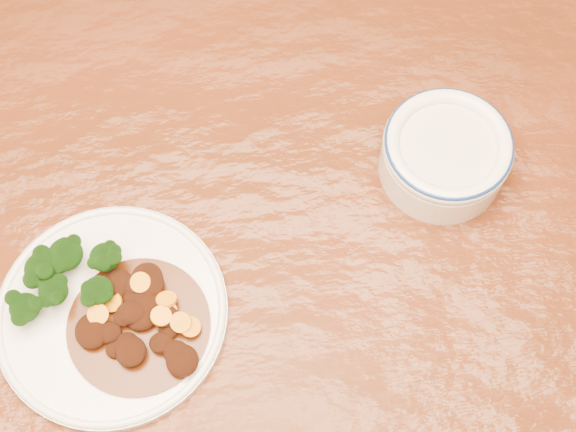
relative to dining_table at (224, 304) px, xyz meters
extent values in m
plane|color=#492112|center=(0.00, 0.00, -0.67)|extent=(4.00, 4.00, 0.00)
cube|color=#5A230F|center=(0.00, 0.00, 0.06)|extent=(1.54, 0.97, 0.04)
cylinder|color=white|center=(-0.11, -0.02, 0.08)|extent=(0.23, 0.23, 0.01)
torus|color=white|center=(-0.11, -0.02, 0.09)|extent=(0.23, 0.23, 0.01)
cylinder|color=#70984F|center=(-0.19, -0.01, 0.10)|extent=(0.01, 0.01, 0.01)
ellipsoid|color=black|center=(-0.19, -0.01, 0.11)|extent=(0.03, 0.03, 0.02)
cylinder|color=#70984F|center=(-0.16, 0.00, 0.10)|extent=(0.01, 0.01, 0.01)
ellipsoid|color=black|center=(-0.16, 0.00, 0.11)|extent=(0.03, 0.03, 0.02)
cylinder|color=#70984F|center=(-0.12, 0.00, 0.10)|extent=(0.01, 0.01, 0.01)
ellipsoid|color=black|center=(-0.12, 0.00, 0.11)|extent=(0.03, 0.03, 0.02)
cylinder|color=#70984F|center=(-0.14, 0.04, 0.10)|extent=(0.01, 0.01, 0.01)
ellipsoid|color=black|center=(-0.14, 0.04, 0.11)|extent=(0.03, 0.03, 0.03)
cylinder|color=#70984F|center=(-0.11, 0.03, 0.10)|extent=(0.01, 0.01, 0.01)
ellipsoid|color=black|center=(-0.11, 0.03, 0.11)|extent=(0.03, 0.03, 0.02)
cylinder|color=#70984F|center=(-0.17, 0.03, 0.10)|extent=(0.01, 0.01, 0.01)
ellipsoid|color=black|center=(-0.17, 0.03, 0.11)|extent=(0.03, 0.03, 0.03)
cylinder|color=#4A1E08|center=(-0.08, -0.04, 0.09)|extent=(0.14, 0.14, 0.00)
ellipsoid|color=black|center=(-0.05, -0.08, 0.10)|extent=(0.03, 0.03, 0.02)
ellipsoid|color=black|center=(-0.08, 0.00, 0.10)|extent=(0.02, 0.02, 0.01)
ellipsoid|color=black|center=(-0.05, -0.07, 0.10)|extent=(0.02, 0.03, 0.01)
ellipsoid|color=black|center=(-0.07, 0.00, 0.10)|extent=(0.03, 0.03, 0.01)
ellipsoid|color=black|center=(-0.09, -0.06, 0.10)|extent=(0.03, 0.03, 0.01)
ellipsoid|color=black|center=(-0.11, -0.04, 0.10)|extent=(0.03, 0.02, 0.01)
ellipsoid|color=black|center=(-0.08, 0.00, 0.10)|extent=(0.03, 0.03, 0.01)
ellipsoid|color=black|center=(-0.07, 0.01, 0.10)|extent=(0.03, 0.03, 0.02)
ellipsoid|color=black|center=(-0.13, -0.04, 0.10)|extent=(0.03, 0.04, 0.02)
ellipsoid|color=black|center=(-0.07, -0.01, 0.10)|extent=(0.02, 0.02, 0.01)
ellipsoid|color=black|center=(-0.06, -0.06, 0.10)|extent=(0.02, 0.02, 0.01)
ellipsoid|color=black|center=(-0.09, -0.03, 0.10)|extent=(0.02, 0.02, 0.01)
ellipsoid|color=black|center=(-0.08, -0.01, 0.10)|extent=(0.03, 0.03, 0.01)
ellipsoid|color=black|center=(-0.10, -0.05, 0.10)|extent=(0.02, 0.02, 0.01)
ellipsoid|color=black|center=(-0.11, -0.06, 0.10)|extent=(0.02, 0.02, 0.01)
ellipsoid|color=black|center=(-0.08, -0.03, 0.10)|extent=(0.03, 0.03, 0.02)
ellipsoid|color=black|center=(-0.06, -0.04, 0.10)|extent=(0.03, 0.02, 0.01)
ellipsoid|color=black|center=(-0.07, -0.02, 0.10)|extent=(0.03, 0.03, 0.02)
ellipsoid|color=black|center=(-0.06, -0.05, 0.10)|extent=(0.02, 0.02, 0.01)
ellipsoid|color=black|center=(-0.09, -0.03, 0.10)|extent=(0.03, 0.02, 0.02)
ellipsoid|color=black|center=(-0.10, 0.01, 0.10)|extent=(0.03, 0.03, 0.02)
cylinder|color=orange|center=(-0.12, -0.02, 0.11)|extent=(0.03, 0.02, 0.01)
cylinder|color=orange|center=(-0.11, -0.01, 0.10)|extent=(0.02, 0.02, 0.01)
cylinder|color=orange|center=(-0.06, -0.04, 0.11)|extent=(0.03, 0.03, 0.01)
cylinder|color=orange|center=(-0.07, 0.00, 0.11)|extent=(0.03, 0.03, 0.01)
cylinder|color=orange|center=(-0.03, -0.05, 0.10)|extent=(0.02, 0.02, 0.01)
cylinder|color=orange|center=(-0.05, -0.03, 0.10)|extent=(0.03, 0.03, 0.01)
cylinder|color=orange|center=(-0.04, -0.05, 0.11)|extent=(0.02, 0.02, 0.01)
cylinder|color=orange|center=(-0.11, 0.00, 0.10)|extent=(0.03, 0.03, 0.01)
cylinder|color=orange|center=(-0.05, -0.02, 0.11)|extent=(0.03, 0.03, 0.01)
cylinder|color=white|center=(0.25, 0.08, 0.10)|extent=(0.13, 0.13, 0.04)
cylinder|color=beige|center=(0.25, 0.08, 0.13)|extent=(0.10, 0.10, 0.01)
torus|color=white|center=(0.25, 0.08, 0.13)|extent=(0.13, 0.13, 0.02)
torus|color=navy|center=(0.25, 0.08, 0.14)|extent=(0.13, 0.13, 0.01)
camera|label=1|loc=(0.02, -0.29, 0.85)|focal=50.00mm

